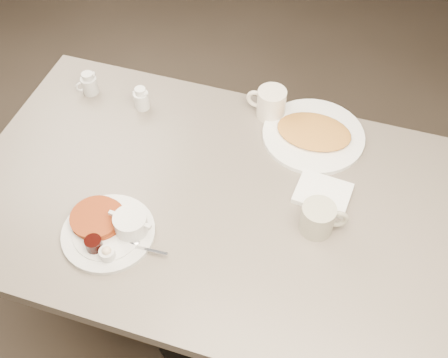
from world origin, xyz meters
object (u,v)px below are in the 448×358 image
(diner_table, at_px, (222,232))
(creamer_left, at_px, (89,84))
(creamer_right, at_px, (141,99))
(coffee_mug_near, at_px, (319,218))
(main_plate, at_px, (111,228))
(hash_plate, at_px, (314,134))
(coffee_mug_far, at_px, (270,103))

(diner_table, bearing_deg, creamer_left, 152.04)
(diner_table, relative_size, creamer_right, 18.75)
(coffee_mug_near, relative_size, creamer_left, 1.76)
(diner_table, xyz_separation_m, coffee_mug_near, (0.28, -0.01, 0.22))
(diner_table, distance_m, creamer_right, 0.51)
(main_plate, relative_size, hash_plate, 0.99)
(diner_table, relative_size, hash_plate, 4.65)
(diner_table, bearing_deg, main_plate, -141.47)
(coffee_mug_far, bearing_deg, creamer_right, -167.09)
(main_plate, xyz_separation_m, hash_plate, (0.45, 0.52, -0.01))
(coffee_mug_near, bearing_deg, coffee_mug_far, 121.31)
(diner_table, height_order, main_plate, main_plate)
(creamer_right, xyz_separation_m, hash_plate, (0.57, 0.04, -0.02))
(diner_table, xyz_separation_m, creamer_left, (-0.56, 0.30, 0.21))
(coffee_mug_far, distance_m, creamer_left, 0.61)
(coffee_mug_near, bearing_deg, creamer_right, 155.26)
(creamer_left, bearing_deg, coffee_mug_far, 7.52)
(coffee_mug_far, relative_size, hash_plate, 0.42)
(diner_table, distance_m, main_plate, 0.38)
(diner_table, relative_size, creamer_left, 18.75)
(diner_table, bearing_deg, hash_plate, 58.36)
(main_plate, bearing_deg, diner_table, 38.53)
(creamer_right, distance_m, hash_plate, 0.57)
(creamer_right, bearing_deg, coffee_mug_near, -24.74)
(diner_table, xyz_separation_m, main_plate, (-0.25, -0.20, 0.19))
(diner_table, distance_m, coffee_mug_near, 0.35)
(coffee_mug_far, xyz_separation_m, hash_plate, (0.16, -0.06, -0.04))
(diner_table, height_order, coffee_mug_near, coffee_mug_near)
(main_plate, relative_size, coffee_mug_near, 2.28)
(main_plate, distance_m, coffee_mug_near, 0.57)
(main_plate, bearing_deg, hash_plate, 49.24)
(diner_table, bearing_deg, creamer_right, 142.27)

